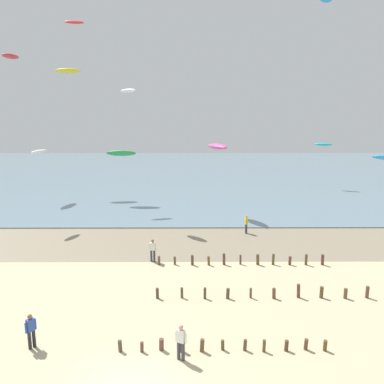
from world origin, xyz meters
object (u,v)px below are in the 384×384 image
at_px(person_nearest_camera, 153,250).
at_px(person_by_waterline, 181,341).
at_px(kite_aloft_3, 128,91).
at_px(kite_aloft_2, 323,144).
at_px(kite_aloft_5, 74,22).
at_px(kite_aloft_0, 10,56).
at_px(kite_aloft_6, 39,151).
at_px(kite_aloft_1, 218,146).
at_px(kite_aloft_8, 68,71).
at_px(person_mid_beach, 31,330).
at_px(kite_aloft_7, 121,153).
at_px(person_left_flank, 246,224).

xyz_separation_m(person_nearest_camera, person_by_waterline, (2.35, -11.93, 0.00)).
xyz_separation_m(person_by_waterline, kite_aloft_3, (-5.61, 23.81, 12.06)).
height_order(kite_aloft_2, kite_aloft_5, kite_aloft_5).
bearing_deg(kite_aloft_0, kite_aloft_6, 39.49).
relative_size(kite_aloft_1, kite_aloft_8, 1.02).
bearing_deg(person_mid_beach, kite_aloft_5, 100.76).
bearing_deg(kite_aloft_0, person_nearest_camera, 48.96).
bearing_deg(person_by_waterline, person_nearest_camera, 101.16).
xyz_separation_m(person_mid_beach, person_by_waterline, (7.04, -0.95, 0.00)).
bearing_deg(kite_aloft_0, person_mid_beach, 33.98).
bearing_deg(kite_aloft_7, kite_aloft_6, -118.21).
bearing_deg(kite_aloft_5, kite_aloft_2, 177.86).
height_order(person_left_flank, kite_aloft_7, kite_aloft_7).
bearing_deg(kite_aloft_1, person_mid_beach, -49.91).
distance_m(kite_aloft_0, kite_aloft_5, 10.98).
relative_size(person_mid_beach, kite_aloft_6, 0.83).
bearing_deg(person_by_waterline, kite_aloft_6, 122.85).
bearing_deg(person_left_flank, kite_aloft_8, 136.41).
height_order(kite_aloft_1, kite_aloft_6, kite_aloft_1).
relative_size(person_by_waterline, kite_aloft_5, 0.74).
bearing_deg(person_nearest_camera, kite_aloft_7, 105.72).
bearing_deg(kite_aloft_1, kite_aloft_5, -144.21).
relative_size(kite_aloft_0, kite_aloft_5, 1.43).
bearing_deg(kite_aloft_6, kite_aloft_1, 124.97).
relative_size(person_left_flank, kite_aloft_8, 0.50).
xyz_separation_m(person_by_waterline, kite_aloft_8, (-15.97, 39.32, 15.45)).
bearing_deg(kite_aloft_1, kite_aloft_3, -105.90).
xyz_separation_m(kite_aloft_2, kite_aloft_8, (-35.58, -1.63, 10.00)).
relative_size(person_mid_beach, kite_aloft_0, 0.52).
distance_m(kite_aloft_2, kite_aloft_5, 36.86).
bearing_deg(kite_aloft_0, person_by_waterline, 41.83).
bearing_deg(person_nearest_camera, person_by_waterline, -78.84).
distance_m(person_nearest_camera, kite_aloft_7, 20.91).
distance_m(person_nearest_camera, kite_aloft_1, 16.13).
distance_m(kite_aloft_3, kite_aloft_5, 15.39).
distance_m(kite_aloft_6, kite_aloft_7, 11.79).
bearing_deg(kite_aloft_5, kite_aloft_7, 140.14).
height_order(kite_aloft_5, kite_aloft_8, kite_aloft_5).
height_order(person_nearest_camera, kite_aloft_0, kite_aloft_0).
height_order(person_by_waterline, kite_aloft_7, kite_aloft_7).
distance_m(kite_aloft_5, kite_aloft_8, 7.71).
xyz_separation_m(person_mid_beach, person_left_flank, (12.60, 17.88, 0.00)).
bearing_deg(kite_aloft_0, kite_aloft_2, 104.52).
distance_m(person_mid_beach, kite_aloft_6, 22.35).
bearing_deg(kite_aloft_6, person_left_flank, 103.61).
relative_size(kite_aloft_3, kite_aloft_8, 0.73).
height_order(kite_aloft_0, kite_aloft_3, kite_aloft_0).
xyz_separation_m(kite_aloft_5, kite_aloft_6, (-0.41, -12.81, -14.12)).
relative_size(person_by_waterline, kite_aloft_8, 0.50).
relative_size(kite_aloft_3, kite_aloft_6, 1.20).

